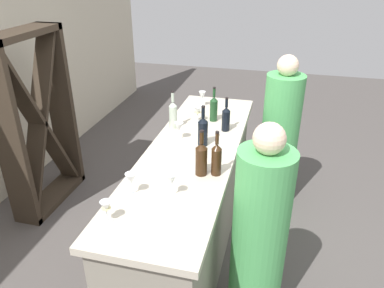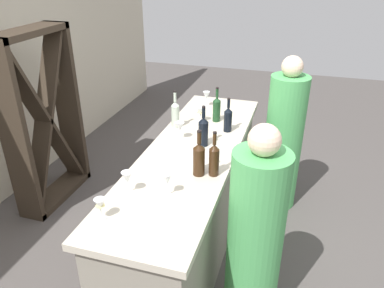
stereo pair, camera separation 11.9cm
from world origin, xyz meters
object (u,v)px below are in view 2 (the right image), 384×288
(wine_bottle_leftmost_amber_brown, at_px, (199,158))
(wine_glass_near_center, at_px, (200,111))
(wine_bottle_second_left_amber_brown, at_px, (214,159))
(wine_glass_far_right, at_px, (100,205))
(wine_rack, at_px, (44,121))
(wine_bottle_rightmost_near_black, at_px, (228,119))
(wine_bottle_second_right_clear_pale, at_px, (175,114))
(wine_bottle_far_right_olive_green, at_px, (217,108))
(wine_glass_far_left, at_px, (180,127))
(person_left_guest, at_px, (255,238))
(person_center_guest, at_px, (283,141))
(wine_bottle_center_near_black, at_px, (203,131))
(wine_glass_near_right, at_px, (206,96))
(wine_glass_far_center, at_px, (127,178))
(wine_glass_near_left, at_px, (167,180))

(wine_bottle_leftmost_amber_brown, distance_m, wine_glass_near_center, 0.94)
(wine_bottle_leftmost_amber_brown, height_order, wine_bottle_second_left_amber_brown, wine_bottle_leftmost_amber_brown)
(wine_glass_far_right, bearing_deg, wine_glass_near_center, -6.02)
(wine_rack, height_order, wine_bottle_rightmost_near_black, wine_rack)
(wine_bottle_second_right_clear_pale, xyz_separation_m, wine_bottle_rightmost_near_black, (0.05, -0.46, -0.01))
(wine_bottle_second_left_amber_brown, xyz_separation_m, wine_bottle_far_right_olive_green, (0.94, 0.21, -0.00))
(wine_rack, xyz_separation_m, wine_glass_far_left, (-0.18, -1.50, 0.20))
(person_left_guest, bearing_deg, wine_rack, -32.87)
(wine_glass_far_right, distance_m, person_center_guest, 2.14)
(wine_bottle_center_near_black, relative_size, wine_bottle_far_right_olive_green, 1.04)
(wine_rack, distance_m, wine_glass_near_right, 1.65)
(person_left_guest, bearing_deg, wine_glass_far_left, -54.52)
(wine_glass_near_center, xyz_separation_m, wine_glass_far_left, (-0.41, 0.06, 0.01))
(wine_bottle_center_near_black, bearing_deg, wine_bottle_second_left_amber_brown, -155.46)
(wine_bottle_second_right_clear_pale, bearing_deg, wine_glass_near_center, -43.27)
(wine_bottle_rightmost_near_black, height_order, person_center_guest, person_center_guest)
(wine_bottle_center_near_black, xyz_separation_m, person_left_guest, (-0.66, -0.54, -0.42))
(wine_glass_far_center, bearing_deg, wine_bottle_far_right_olive_green, -11.53)
(wine_glass_far_right, bearing_deg, person_left_guest, -63.57)
(person_left_guest, bearing_deg, wine_bottle_rightmost_near_black, -78.69)
(wine_rack, xyz_separation_m, person_left_guest, (-0.89, -2.26, -0.20))
(wine_bottle_center_near_black, height_order, wine_glass_near_center, wine_bottle_center_near_black)
(wine_bottle_second_left_amber_brown, relative_size, wine_glass_far_left, 2.18)
(wine_rack, relative_size, wine_glass_far_left, 11.73)
(wine_rack, distance_m, wine_bottle_second_left_amber_brown, 2.03)
(wine_bottle_leftmost_amber_brown, height_order, wine_glass_near_center, wine_bottle_leftmost_amber_brown)
(wine_rack, height_order, wine_bottle_center_near_black, wine_rack)
(wine_bottle_leftmost_amber_brown, xyz_separation_m, person_center_guest, (1.25, -0.51, -0.39))
(wine_bottle_second_right_clear_pale, bearing_deg, wine_rack, 91.70)
(wine_glass_near_left, bearing_deg, wine_bottle_rightmost_near_black, -8.44)
(wine_glass_near_center, relative_size, wine_glass_far_right, 1.06)
(wine_glass_near_left, distance_m, wine_glass_far_center, 0.26)
(wine_bottle_center_near_black, bearing_deg, wine_glass_far_right, 163.73)
(wine_rack, bearing_deg, wine_glass_far_center, -125.92)
(wine_bottle_far_right_olive_green, xyz_separation_m, person_center_guest, (0.29, -0.62, -0.38))
(wine_glass_near_center, relative_size, person_center_guest, 0.09)
(wine_bottle_second_left_amber_brown, height_order, person_center_guest, person_center_guest)
(wine_bottle_far_right_olive_green, height_order, wine_glass_far_left, wine_bottle_far_right_olive_green)
(wine_glass_near_right, bearing_deg, wine_glass_far_center, 177.16)
(wine_bottle_leftmost_amber_brown, xyz_separation_m, wine_glass_far_left, (0.50, 0.31, -0.02))
(wine_glass_near_center, distance_m, person_left_guest, 1.38)
(wine_bottle_rightmost_near_black, bearing_deg, wine_glass_near_center, 64.77)
(person_left_guest, height_order, person_center_guest, person_center_guest)
(wine_glass_far_left, xyz_separation_m, wine_glass_far_center, (-0.86, 0.07, 0.00))
(wine_bottle_second_right_clear_pale, height_order, wine_glass_far_left, wine_bottle_second_right_clear_pale)
(wine_bottle_second_right_clear_pale, xyz_separation_m, wine_glass_far_left, (-0.22, -0.12, -0.02))
(wine_bottle_rightmost_near_black, bearing_deg, wine_glass_far_right, 162.40)
(person_left_guest, bearing_deg, wine_bottle_second_left_amber_brown, -45.83)
(wine_bottle_leftmost_amber_brown, bearing_deg, wine_glass_far_left, 31.72)
(wine_bottle_rightmost_near_black, xyz_separation_m, wine_glass_near_right, (0.53, 0.33, -0.01))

